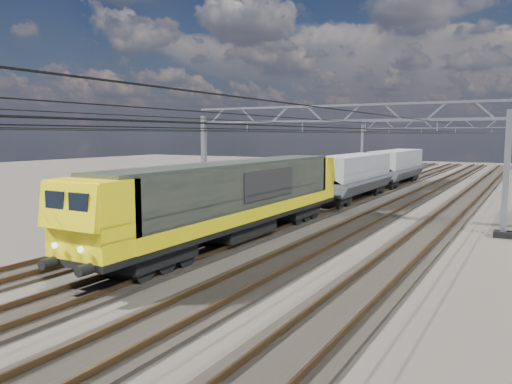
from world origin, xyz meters
The scene contains 11 objects.
ground centered at (0.00, 0.00, 0.00)m, with size 160.00×160.00×0.00m, color #2B2520.
track_outer_west centered at (-6.00, 0.00, 0.07)m, with size 2.60×140.00×0.30m.
track_loco centered at (-2.00, 0.00, 0.07)m, with size 2.60×140.00×0.30m.
track_inner_east centered at (2.00, 0.00, 0.07)m, with size 2.60×140.00×0.30m.
track_outer_east centered at (6.00, 0.00, 0.07)m, with size 2.60×140.00×0.30m.
catenary_gantry_mid centered at (0.00, 4.00, 3.91)m, with size 19.90×0.90×7.11m.
catenary_gantry_far centered at (0.00, 40.00, 3.91)m, with size 19.90×0.90×7.11m.
overhead_wires centered at (0.00, 8.00, 5.75)m, with size 12.03×140.00×0.53m.
locomotive centered at (-2.00, -3.85, 2.33)m, with size 2.76×21.10×3.62m.
hopper_wagon_lead centered at (-2.00, 13.85, 2.23)m, with size 3.38×13.00×3.25m.
hopper_wagon_mid centered at (-2.00, 28.05, 2.23)m, with size 3.38×13.00×3.25m.
Camera 1 is at (10.86, -24.61, 5.31)m, focal length 35.00 mm.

